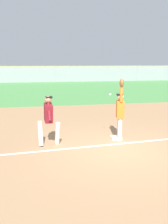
% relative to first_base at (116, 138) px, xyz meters
% --- Properties ---
extents(ground_plane, '(83.52, 83.52, 0.00)m').
position_rel_first_base_xyz_m(ground_plane, '(-0.33, -1.07, -0.04)').
color(ground_plane, '#A37A54').
extents(outfield_grass, '(49.58, 19.30, 0.01)m').
position_rel_first_base_xyz_m(outfield_grass, '(-0.33, 16.96, -0.04)').
color(outfield_grass, '#4C8C47').
rests_on(outfield_grass, ground_plane).
extents(chalk_foul_line, '(11.97, 1.06, 0.01)m').
position_rel_first_base_xyz_m(chalk_foul_line, '(-4.00, -0.90, -0.04)').
color(chalk_foul_line, white).
rests_on(chalk_foul_line, ground_plane).
extents(first_base, '(0.39, 0.39, 0.08)m').
position_rel_first_base_xyz_m(first_base, '(0.00, 0.00, 0.00)').
color(first_base, white).
rests_on(first_base, ground_plane).
extents(fielder, '(0.35, 0.89, 2.28)m').
position_rel_first_base_xyz_m(fielder, '(0.08, -0.14, 1.08)').
color(fielder, silver).
rests_on(fielder, ground_plane).
extents(runner, '(0.75, 0.85, 1.72)m').
position_rel_first_base_xyz_m(runner, '(-2.50, -0.28, 0.96)').
color(runner, white).
rests_on(runner, ground_plane).
extents(baseball, '(0.07, 0.07, 0.07)m').
position_rel_first_base_xyz_m(baseball, '(-0.28, -0.04, 1.64)').
color(baseball, white).
extents(outfield_fence, '(49.66, 0.08, 2.25)m').
position_rel_first_base_xyz_m(outfield_fence, '(-0.33, 26.61, 1.09)').
color(outfield_fence, '#93999E').
rests_on(outfield_fence, ground_plane).
extents(parked_car_black, '(4.55, 2.43, 1.25)m').
position_rel_first_base_xyz_m(parked_car_black, '(-6.76, 30.49, 0.63)').
color(parked_car_black, black).
rests_on(parked_car_black, ground_plane).
extents(parked_car_red, '(4.54, 2.41, 1.25)m').
position_rel_first_base_xyz_m(parked_car_red, '(-2.08, 30.44, 0.63)').
color(parked_car_red, '#B21E1E').
rests_on(parked_car_red, ground_plane).
extents(parked_car_silver, '(4.56, 2.45, 1.25)m').
position_rel_first_base_xyz_m(parked_car_silver, '(2.67, 30.99, 0.63)').
color(parked_car_silver, '#B7B7BC').
rests_on(parked_car_silver, ground_plane).
extents(parked_car_green, '(4.49, 2.29, 1.25)m').
position_rel_first_base_xyz_m(parked_car_green, '(7.39, 30.79, 0.63)').
color(parked_car_green, '#1E6B33').
rests_on(parked_car_green, ground_plane).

